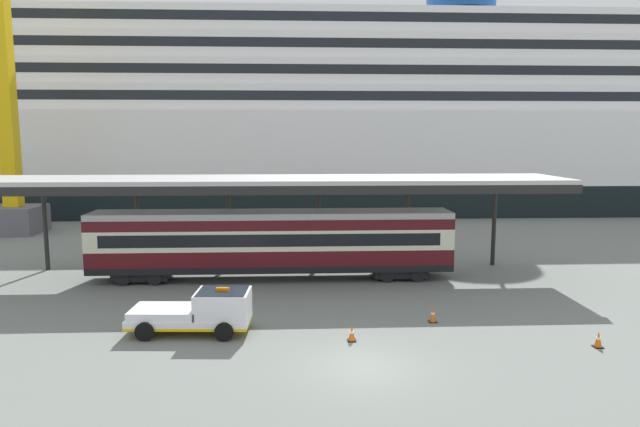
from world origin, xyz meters
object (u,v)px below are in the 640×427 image
at_px(cruise_ship, 337,122).
at_px(traffic_cone_near, 352,333).
at_px(traffic_cone_mid, 433,315).
at_px(train_carriage, 272,241).
at_px(service_truck, 202,311).
at_px(traffic_cone_far, 598,340).
at_px(dockside_crane, 6,12).

relative_size(cruise_ship, traffic_cone_near, 231.93).
bearing_deg(traffic_cone_near, cruise_ship, 86.43).
bearing_deg(traffic_cone_mid, train_carriage, 132.61).
bearing_deg(service_truck, traffic_cone_far, -8.76).
relative_size(traffic_cone_near, traffic_cone_far, 0.99).
bearing_deg(traffic_cone_mid, traffic_cone_far, -30.03).
height_order(service_truck, traffic_cone_mid, service_truck).
bearing_deg(service_truck, traffic_cone_mid, 5.00).
xyz_separation_m(train_carriage, traffic_cone_far, (13.59, -11.76, -1.97)).
relative_size(traffic_cone_mid, dockside_crane, 0.01).
relative_size(traffic_cone_near, traffic_cone_mid, 0.91).
xyz_separation_m(train_carriage, traffic_cone_mid, (7.66, -8.33, -1.95)).
xyz_separation_m(cruise_ship, traffic_cone_far, (7.04, -47.29, -9.97)).
height_order(cruise_ship, traffic_cone_near, cruise_ship).
relative_size(service_truck, traffic_cone_mid, 7.29).
bearing_deg(traffic_cone_far, dockside_crane, 141.27).
height_order(train_carriage, traffic_cone_near, train_carriage).
bearing_deg(traffic_cone_far, cruise_ship, 98.47).
bearing_deg(traffic_cone_mid, cruise_ship, 91.45).
distance_m(traffic_cone_near, traffic_cone_mid, 4.57).
bearing_deg(traffic_cone_near, traffic_cone_far, -6.87).
distance_m(cruise_ship, service_truck, 46.66).
xyz_separation_m(cruise_ship, traffic_cone_near, (-2.88, -46.09, -9.97)).
bearing_deg(cruise_ship, traffic_cone_far, -81.53).
bearing_deg(traffic_cone_near, dockside_crane, 133.42).
relative_size(train_carriage, service_truck, 4.00).
distance_m(train_carriage, traffic_cone_mid, 11.49).
xyz_separation_m(cruise_ship, train_carriage, (-6.55, -35.53, -8.00)).
height_order(cruise_ship, service_truck, cruise_ship).
bearing_deg(dockside_crane, traffic_cone_mid, -40.22).
xyz_separation_m(train_carriage, traffic_cone_near, (3.68, -10.56, -1.98)).
bearing_deg(traffic_cone_far, traffic_cone_near, 173.13).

